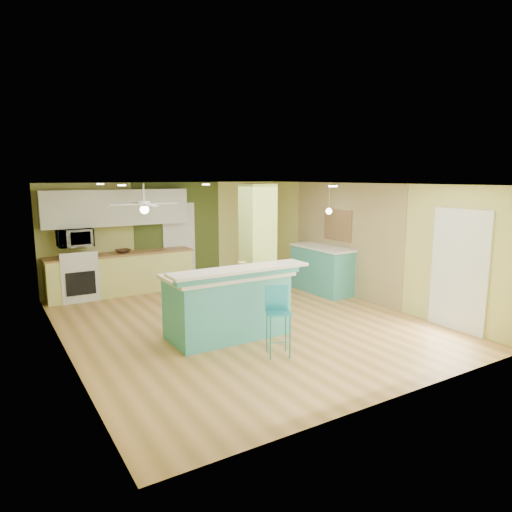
# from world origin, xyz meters

# --- Properties ---
(floor) EXTENTS (6.00, 7.00, 0.01)m
(floor) POSITION_xyz_m (0.00, 0.00, -0.01)
(floor) COLOR olive
(floor) RESTS_ON ground
(ceiling) EXTENTS (6.00, 7.00, 0.01)m
(ceiling) POSITION_xyz_m (0.00, 0.00, 2.50)
(ceiling) COLOR white
(ceiling) RESTS_ON wall_back
(wall_back) EXTENTS (6.00, 0.01, 2.50)m
(wall_back) POSITION_xyz_m (0.00, 3.50, 1.25)
(wall_back) COLOR #C2C268
(wall_back) RESTS_ON floor
(wall_front) EXTENTS (6.00, 0.01, 2.50)m
(wall_front) POSITION_xyz_m (0.00, -3.50, 1.25)
(wall_front) COLOR #C2C268
(wall_front) RESTS_ON floor
(wall_left) EXTENTS (0.01, 7.00, 2.50)m
(wall_left) POSITION_xyz_m (-3.00, 0.00, 1.25)
(wall_left) COLOR #C2C268
(wall_left) RESTS_ON floor
(wall_right) EXTENTS (0.01, 7.00, 2.50)m
(wall_right) POSITION_xyz_m (3.00, 0.00, 1.25)
(wall_right) COLOR #C2C268
(wall_right) RESTS_ON floor
(wood_panel) EXTENTS (0.02, 3.40, 2.50)m
(wood_panel) POSITION_xyz_m (2.99, 0.60, 1.25)
(wood_panel) COLOR #8D7A50
(wood_panel) RESTS_ON floor
(olive_accent) EXTENTS (2.20, 0.02, 2.50)m
(olive_accent) POSITION_xyz_m (0.20, 3.49, 1.25)
(olive_accent) COLOR #414F1F
(olive_accent) RESTS_ON floor
(interior_door) EXTENTS (0.82, 0.05, 2.00)m
(interior_door) POSITION_xyz_m (0.20, 3.46, 1.00)
(interior_door) COLOR white
(interior_door) RESTS_ON floor
(french_door) EXTENTS (0.04, 1.08, 2.10)m
(french_door) POSITION_xyz_m (2.97, -2.30, 1.05)
(french_door) COLOR white
(french_door) RESTS_ON floor
(column) EXTENTS (0.55, 0.55, 2.50)m
(column) POSITION_xyz_m (0.65, 0.50, 1.25)
(column) COLOR #B9D361
(column) RESTS_ON floor
(kitchen_run) EXTENTS (3.25, 0.63, 0.94)m
(kitchen_run) POSITION_xyz_m (-1.30, 3.20, 0.47)
(kitchen_run) COLOR #DBD872
(kitchen_run) RESTS_ON floor
(stove) EXTENTS (0.76, 0.66, 1.08)m
(stove) POSITION_xyz_m (-2.25, 3.19, 0.46)
(stove) COLOR silver
(stove) RESTS_ON floor
(upper_cabinets) EXTENTS (3.20, 0.34, 0.80)m
(upper_cabinets) POSITION_xyz_m (-1.30, 3.32, 1.95)
(upper_cabinets) COLOR silver
(upper_cabinets) RESTS_ON wall_back
(microwave) EXTENTS (0.70, 0.48, 0.39)m
(microwave) POSITION_xyz_m (-2.25, 3.20, 1.35)
(microwave) COLOR silver
(microwave) RESTS_ON wall_back
(ceiling_fan) EXTENTS (1.41, 1.41, 0.61)m
(ceiling_fan) POSITION_xyz_m (-1.10, 2.00, 2.08)
(ceiling_fan) COLOR white
(ceiling_fan) RESTS_ON ceiling
(pendant_lamp) EXTENTS (0.14, 0.14, 0.69)m
(pendant_lamp) POSITION_xyz_m (2.65, 0.75, 1.88)
(pendant_lamp) COLOR white
(pendant_lamp) RESTS_ON ceiling
(wall_decor) EXTENTS (0.03, 0.90, 0.70)m
(wall_decor) POSITION_xyz_m (2.96, 0.80, 1.55)
(wall_decor) COLOR brown
(wall_decor) RESTS_ON wood_panel
(peninsula) EXTENTS (2.32, 1.24, 1.24)m
(peninsula) POSITION_xyz_m (-0.56, -0.53, 0.57)
(peninsula) COLOR teal
(peninsula) RESTS_ON floor
(bar_stool) EXTENTS (0.45, 0.45, 1.04)m
(bar_stool) POSITION_xyz_m (-0.30, -1.61, 0.70)
(bar_stool) COLOR teal
(bar_stool) RESTS_ON floor
(side_counter) EXTENTS (0.70, 1.64, 1.06)m
(side_counter) POSITION_xyz_m (2.70, 0.99, 0.53)
(side_counter) COLOR teal
(side_counter) RESTS_ON floor
(fruit_bowl) EXTENTS (0.39, 0.39, 0.08)m
(fruit_bowl) POSITION_xyz_m (-1.26, 3.18, 0.98)
(fruit_bowl) COLOR #3B2518
(fruit_bowl) RESTS_ON kitchen_run
(canister) EXTENTS (0.14, 0.14, 0.17)m
(canister) POSITION_xyz_m (-0.31, -0.57, 1.16)
(canister) COLOR gold
(canister) RESTS_ON peninsula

